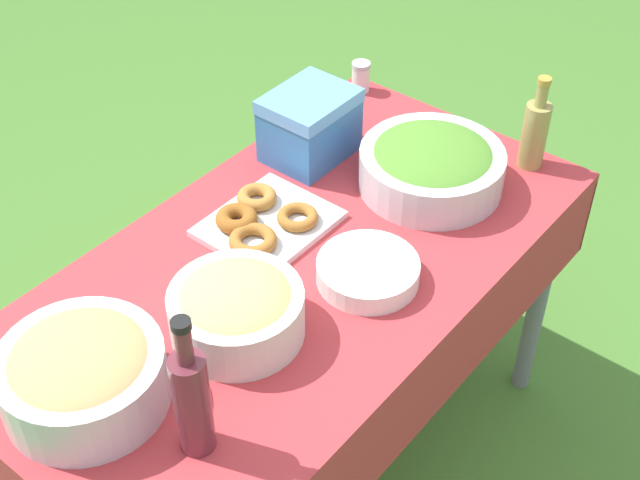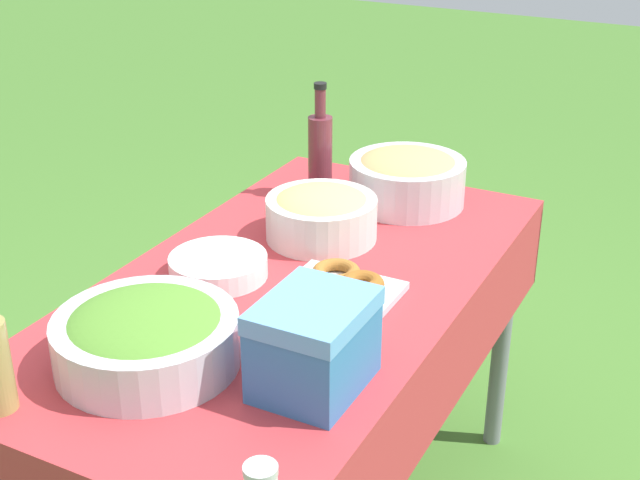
# 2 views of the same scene
# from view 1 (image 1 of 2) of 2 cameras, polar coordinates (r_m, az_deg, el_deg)

# --- Properties ---
(ground_plane) EXTENTS (14.00, 14.00, 0.00)m
(ground_plane) POSITION_cam_1_polar(r_m,az_deg,el_deg) (2.50, -1.28, -14.49)
(ground_plane) COLOR #477A2D
(picnic_table) EXTENTS (1.42, 0.75, 0.77)m
(picnic_table) POSITION_cam_1_polar(r_m,az_deg,el_deg) (2.00, -1.55, -3.69)
(picnic_table) COLOR #B73338
(picnic_table) RESTS_ON ground_plane
(salad_bowl) EXTENTS (0.34, 0.34, 0.12)m
(salad_bowl) POSITION_cam_1_polar(r_m,az_deg,el_deg) (2.11, 7.16, 4.79)
(salad_bowl) COLOR silver
(salad_bowl) RESTS_ON picnic_table
(pasta_bowl) EXTENTS (0.27, 0.27, 0.12)m
(pasta_bowl) POSITION_cam_1_polar(r_m,az_deg,el_deg) (1.74, -5.38, -4.41)
(pasta_bowl) COLOR silver
(pasta_bowl) RESTS_ON picnic_table
(donut_platter) EXTENTS (0.28, 0.24, 0.05)m
(donut_platter) POSITION_cam_1_polar(r_m,az_deg,el_deg) (2.00, -3.65, 1.18)
(donut_platter) COLOR silver
(donut_platter) RESTS_ON picnic_table
(plate_stack) EXTENTS (0.22, 0.22, 0.05)m
(plate_stack) POSITION_cam_1_polar(r_m,az_deg,el_deg) (1.87, 3.08, -2.02)
(plate_stack) COLOR white
(plate_stack) RESTS_ON picnic_table
(olive_oil_bottle) EXTENTS (0.06, 0.06, 0.24)m
(olive_oil_bottle) POSITION_cam_1_polar(r_m,az_deg,el_deg) (2.21, 13.59, 6.75)
(olive_oil_bottle) COLOR #998E4C
(olive_oil_bottle) RESTS_ON picnic_table
(wine_bottle) EXTENTS (0.06, 0.06, 0.31)m
(wine_bottle) POSITION_cam_1_polar(r_m,az_deg,el_deg) (1.52, -8.20, -10.06)
(wine_bottle) COLOR maroon
(wine_bottle) RESTS_ON picnic_table
(bread_bowl) EXTENTS (0.30, 0.30, 0.14)m
(bread_bowl) POSITION_cam_1_polar(r_m,az_deg,el_deg) (1.66, -14.99, -8.25)
(bread_bowl) COLOR silver
(bread_bowl) RESTS_ON picnic_table
(cooler_box) EXTENTS (0.21, 0.17, 0.17)m
(cooler_box) POSITION_cam_1_polar(r_m,az_deg,el_deg) (2.19, -0.67, 7.36)
(cooler_box) COLOR #3372B7
(cooler_box) RESTS_ON picnic_table
(salt_shaker) EXTENTS (0.05, 0.05, 0.09)m
(salt_shaker) POSITION_cam_1_polar(r_m,az_deg,el_deg) (2.47, 2.63, 10.40)
(salt_shaker) COLOR white
(salt_shaker) RESTS_ON picnic_table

